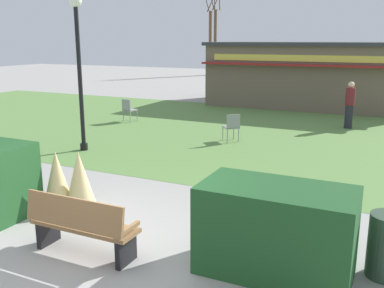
# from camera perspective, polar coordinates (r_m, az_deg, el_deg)

# --- Properties ---
(ground_plane) EXTENTS (80.00, 80.00, 0.00)m
(ground_plane) POSITION_cam_1_polar(r_m,az_deg,el_deg) (6.91, -12.83, -13.83)
(ground_plane) COLOR #999691
(lawn_patch) EXTENTS (36.00, 12.00, 0.01)m
(lawn_patch) POSITION_cam_1_polar(r_m,az_deg,el_deg) (15.04, 9.84, 1.31)
(lawn_patch) COLOR #5B8442
(lawn_patch) RESTS_ON ground_plane
(park_bench) EXTENTS (1.70, 0.53, 0.95)m
(park_bench) POSITION_cam_1_polar(r_m,az_deg,el_deg) (6.69, -14.33, -10.31)
(park_bench) COLOR olive
(park_bench) RESTS_ON ground_plane
(hedge_right) EXTENTS (2.05, 1.10, 1.24)m
(hedge_right) POSITION_cam_1_polar(r_m,az_deg,el_deg) (6.11, 10.95, -11.06)
(hedge_right) COLOR #1E4C23
(hedge_right) RESTS_ON ground_plane
(ornamental_grass_behind_left) EXTENTS (0.59, 0.59, 1.12)m
(ornamental_grass_behind_left) POSITION_cam_1_polar(r_m,az_deg,el_deg) (8.63, -17.31, -4.48)
(ornamental_grass_behind_left) COLOR #D1BC7F
(ornamental_grass_behind_left) RESTS_ON ground_plane
(ornamental_grass_behind_right) EXTENTS (0.61, 0.61, 1.12)m
(ornamental_grass_behind_right) POSITION_cam_1_polar(r_m,az_deg,el_deg) (8.45, -14.53, -4.65)
(ornamental_grass_behind_right) COLOR #D1BC7F
(ornamental_grass_behind_right) RESTS_ON ground_plane
(lamppost_mid) EXTENTS (0.36, 0.36, 4.35)m
(lamppost_mid) POSITION_cam_1_polar(r_m,az_deg,el_deg) (12.69, -14.68, 11.27)
(lamppost_mid) COLOR black
(lamppost_mid) RESTS_ON ground_plane
(food_kiosk) EXTENTS (9.58, 5.17, 3.03)m
(food_kiosk) POSITION_cam_1_polar(r_m,az_deg,el_deg) (22.15, 15.49, 8.87)
(food_kiosk) COLOR #6B5B4C
(food_kiosk) RESTS_ON ground_plane
(cafe_chair_west) EXTENTS (0.62, 0.62, 0.89)m
(cafe_chair_west) POSITION_cam_1_polar(r_m,az_deg,el_deg) (13.66, 5.27, 2.47)
(cafe_chair_west) COLOR gray
(cafe_chair_west) RESTS_ON ground_plane
(cafe_chair_east) EXTENTS (0.52, 0.52, 0.89)m
(cafe_chair_east) POSITION_cam_1_polar(r_m,az_deg,el_deg) (17.20, -8.36, 4.66)
(cafe_chair_east) COLOR gray
(cafe_chair_east) RESTS_ON ground_plane
(person_strolling) EXTENTS (0.34, 0.34, 1.69)m
(person_strolling) POSITION_cam_1_polar(r_m,az_deg,el_deg) (16.66, 20.00, 4.87)
(person_strolling) COLOR #23232D
(person_strolling) RESTS_ON ground_plane
(parked_car_west_slot) EXTENTS (4.31, 2.27, 1.20)m
(parked_car_west_slot) POSITION_cam_1_polar(r_m,az_deg,el_deg) (30.65, 10.64, 8.63)
(parked_car_west_slot) COLOR black
(parked_car_west_slot) RESTS_ON ground_plane
(parked_car_center_slot) EXTENTS (4.32, 2.29, 1.20)m
(parked_car_center_slot) POSITION_cam_1_polar(r_m,az_deg,el_deg) (29.72, 20.84, 7.84)
(parked_car_center_slot) COLOR #2D6638
(parked_car_center_slot) RESTS_ON ground_plane
(tree_right_bg) EXTENTS (0.91, 0.96, 6.66)m
(tree_right_bg) POSITION_cam_1_polar(r_m,az_deg,el_deg) (39.70, 2.41, 13.26)
(tree_right_bg) COLOR brown
(tree_right_bg) RESTS_ON ground_plane
(tree_center_bg) EXTENTS (0.91, 0.96, 6.83)m
(tree_center_bg) POSITION_cam_1_polar(r_m,az_deg,el_deg) (40.53, 3.07, 13.38)
(tree_center_bg) COLOR brown
(tree_center_bg) RESTS_ON ground_plane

